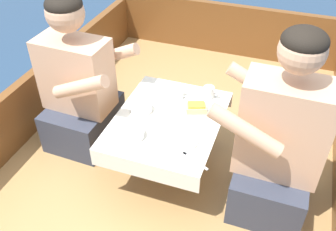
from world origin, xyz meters
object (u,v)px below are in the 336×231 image
object	(u,v)px
person_port	(79,89)
coffee_cup_port	(178,93)
person_starboard	(278,146)
sandwich	(196,108)
coffee_cup_starboard	(209,92)

from	to	relation	value
person_port	coffee_cup_port	size ratio (longest dim) A/B	9.24
person_port	person_starboard	size ratio (longest dim) A/B	0.94
person_port	person_starboard	world-z (taller)	person_starboard
sandwich	coffee_cup_starboard	distance (m)	0.17
coffee_cup_port	coffee_cup_starboard	xyz separation A→B (m)	(0.17, 0.06, 0.01)
person_port	coffee_cup_starboard	size ratio (longest dim) A/B	10.44
person_starboard	coffee_cup_starboard	bearing A→B (deg)	-38.09
coffee_cup_port	coffee_cup_starboard	size ratio (longest dim) A/B	1.13
person_port	person_starboard	bearing A→B (deg)	-4.71
person_starboard	coffee_cup_port	distance (m)	0.66
person_starboard	sandwich	xyz separation A→B (m)	(-0.45, 0.17, -0.01)
person_port	person_starboard	distance (m)	1.17
sandwich	coffee_cup_port	size ratio (longest dim) A/B	1.25
person_port	coffee_cup_starboard	xyz separation A→B (m)	(0.73, 0.20, 0.02)
sandwich	coffee_cup_port	world-z (taller)	sandwich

